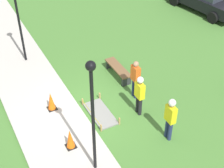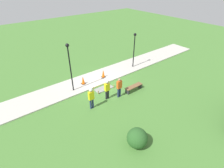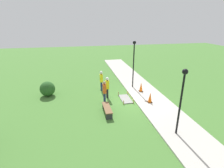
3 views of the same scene
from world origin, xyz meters
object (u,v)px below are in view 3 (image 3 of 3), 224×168
Objects in this scene: lamppost_near at (134,58)px; traffic_cone_far_patch at (141,87)px; traffic_cone_near_patch at (150,98)px; worker_assistant at (101,79)px; bystander_in_orange_shirt at (104,91)px; lamppost_far at (182,92)px; park_bench at (107,109)px; worker_supervisor at (107,86)px.

traffic_cone_far_patch is at bearing -163.05° from lamppost_near.
worker_assistant is (3.22, 3.08, 0.55)m from traffic_cone_near_patch.
lamppost_far is at bearing -145.31° from bystander_in_orange_shirt.
bystander_in_orange_shirt is 0.48× the size of lamppost_far.
bystander_in_orange_shirt is at bearing 176.95° from worker_assistant.
bystander_in_orange_shirt is at bearing -3.24° from park_bench.
lamppost_far is (-4.49, -3.10, 1.49)m from bystander_in_orange_shirt.
lamppost_far is at bearing -153.04° from worker_supervisor.
lamppost_far is (-7.00, -0.15, -0.29)m from lamppost_near.
traffic_cone_near_patch is 0.45× the size of worker_supervisor.
lamppost_far is at bearing 178.42° from traffic_cone_near_patch.
traffic_cone_far_patch is 3.41m from worker_assistant.
lamppost_near is 1.15× the size of lamppost_far.
traffic_cone_near_patch is 0.99× the size of traffic_cone_far_patch.
worker_supervisor is at bearing -10.49° from park_bench.
lamppost_near is (2.52, -2.95, 1.78)m from bystander_in_orange_shirt.
lamppost_near reaches higher than worker_assistant.
traffic_cone_far_patch is 3.02m from worker_supervisor.
worker_supervisor is 6.22m from lamppost_far.
bystander_in_orange_shirt is at bearing 34.69° from lamppost_far.
worker_supervisor is (-0.46, 2.94, 0.51)m from traffic_cone_far_patch.
worker_assistant reaches higher than park_bench.
lamppost_far reaches higher than traffic_cone_near_patch.
bystander_in_orange_shirt is (0.75, 3.21, 0.48)m from traffic_cone_near_patch.
worker_supervisor is at bearing 59.90° from traffic_cone_near_patch.
lamppost_near is (1.62, -2.59, 1.74)m from worker_supervisor.
traffic_cone_near_patch is 3.97m from lamppost_near.
traffic_cone_far_patch is 0.22× the size of lamppost_far.
traffic_cone_near_patch is 2.11m from traffic_cone_far_patch.
bystander_in_orange_shirt is at bearing 130.45° from lamppost_near.
bystander_in_orange_shirt is at bearing 76.92° from traffic_cone_near_patch.
lamppost_far reaches higher than bystander_in_orange_shirt.
lamppost_far is (-3.74, 0.10, 1.97)m from traffic_cone_near_patch.
traffic_cone_near_patch is 0.19× the size of lamppost_near.
lamppost_near is 7.01m from lamppost_far.
traffic_cone_far_patch is at bearing -67.63° from bystander_in_orange_shirt.
bystander_in_orange_shirt is (-1.36, 3.31, 0.47)m from traffic_cone_far_patch.
lamppost_far is at bearing -156.86° from worker_assistant.
traffic_cone_near_patch is 4.23m from lamppost_far.
traffic_cone_far_patch is at bearing -109.30° from worker_assistant.
traffic_cone_near_patch is at bearing -1.58° from lamppost_far.
traffic_cone_far_patch is 0.19× the size of lamppost_near.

